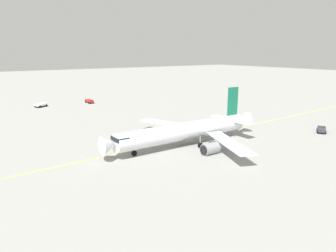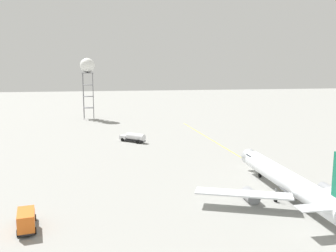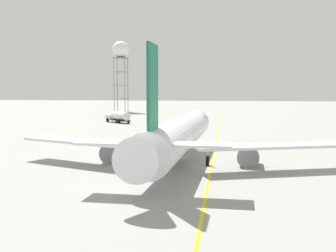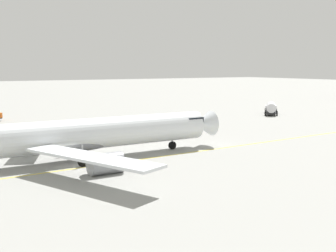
{
  "view_description": "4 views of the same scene",
  "coord_description": "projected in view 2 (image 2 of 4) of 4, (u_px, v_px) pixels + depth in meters",
  "views": [
    {
      "loc": [
        52.78,
        -43.15,
        19.83
      ],
      "look_at": [
        -1.5,
        -5.24,
        4.04
      ],
      "focal_mm": 33.62,
      "sensor_mm": 36.0,
      "label": 1
    },
    {
      "loc": [
        34.21,
        56.99,
        23.91
      ],
      "look_at": [
        16.42,
        -45.0,
        6.94
      ],
      "focal_mm": 39.45,
      "sensor_mm": 36.0,
      "label": 2
    },
    {
      "loc": [
        -5.46,
        42.65,
        7.99
      ],
      "look_at": [
        2.74,
        -2.86,
        4.08
      ],
      "focal_mm": 44.12,
      "sensor_mm": 36.0,
      "label": 3
    },
    {
      "loc": [
        -46.66,
        14.71,
        11.19
      ],
      "look_at": [
        6.58,
        -17.76,
        2.41
      ],
      "focal_mm": 45.21,
      "sensor_mm": 36.0,
      "label": 4
    }
  ],
  "objects": [
    {
      "name": "ground_plane",
      "position": [
        303.0,
        203.0,
        65.07
      ],
      "size": [
        600.0,
        600.0,
        0.0
      ],
      "primitive_type": "plane",
      "color": "gray"
    },
    {
      "name": "airliner_main",
      "position": [
        290.0,
        183.0,
        66.7
      ],
      "size": [
        36.19,
        38.71,
        11.73
      ],
      "rotation": [
        0.0,
        0.0,
        4.71
      ],
      "color": "silver",
      "rests_on": "ground_plane"
    },
    {
      "name": "fuel_tanker_truck",
      "position": [
        133.0,
        137.0,
        116.59
      ],
      "size": [
        8.17,
        8.04,
        2.87
      ],
      "rotation": [
        0.0,
        0.0,
        5.51
      ],
      "color": "#232326",
      "rests_on": "ground_plane"
    },
    {
      "name": "catering_truck_truck",
      "position": [
        26.0,
        219.0,
        54.06
      ],
      "size": [
        3.6,
        7.58,
        3.1
      ],
      "rotation": [
        0.0,
        0.0,
        4.88
      ],
      "color": "#232326",
      "rests_on": "ground_plane"
    },
    {
      "name": "radar_tower",
      "position": [
        87.0,
        67.0,
        163.72
      ],
      "size": [
        6.39,
        6.39,
        27.25
      ],
      "color": "slate",
      "rests_on": "ground_plane"
    },
    {
      "name": "taxiway_centreline",
      "position": [
        290.0,
        186.0,
        73.82
      ],
      "size": [
        7.07,
        168.12,
        0.01
      ],
      "rotation": [
        0.0,
        0.0,
        4.75
      ],
      "color": "yellow",
      "rests_on": "ground_plane"
    }
  ]
}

